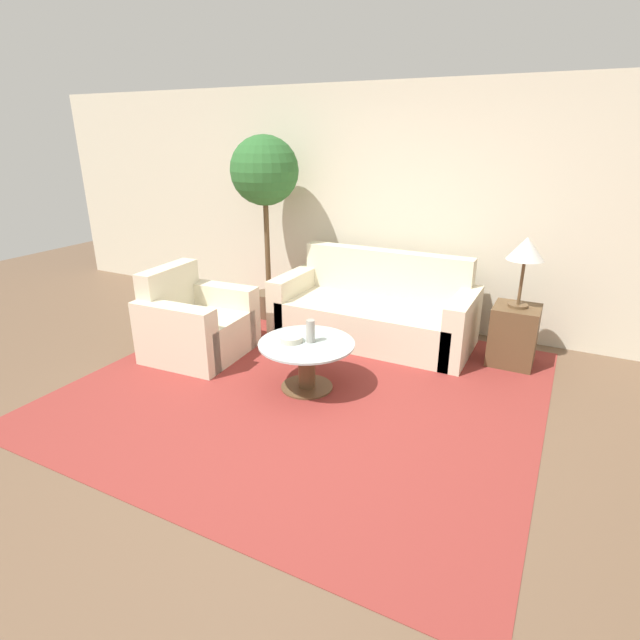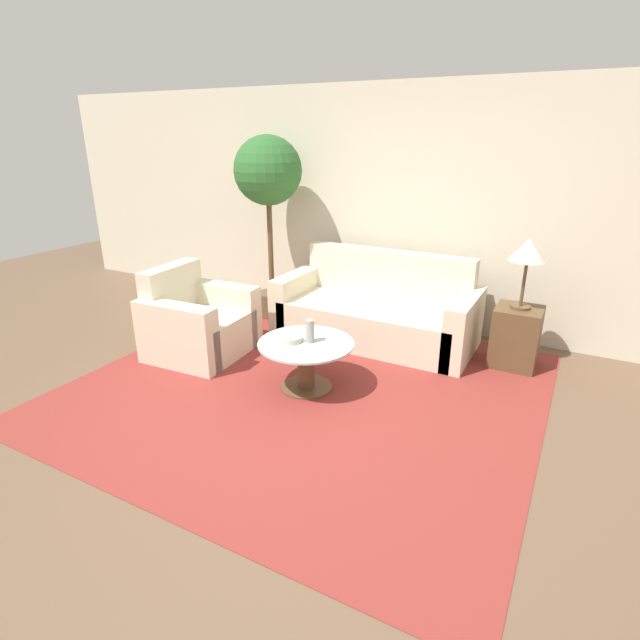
{
  "view_description": "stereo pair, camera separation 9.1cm",
  "coord_description": "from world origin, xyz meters",
  "px_view_note": "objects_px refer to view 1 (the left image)",
  "views": [
    {
      "loc": [
        1.81,
        -2.71,
        2.09
      ],
      "look_at": [
        -0.06,
        0.93,
        0.55
      ],
      "focal_mm": 28.0,
      "sensor_mm": 36.0,
      "label": 1
    },
    {
      "loc": [
        1.89,
        -2.66,
        2.09
      ],
      "look_at": [
        -0.06,
        0.93,
        0.55
      ],
      "focal_mm": 28.0,
      "sensor_mm": 36.0,
      "label": 2
    }
  ],
  "objects_px": {
    "coffee_table": "(307,359)",
    "sofa_main": "(375,312)",
    "vase": "(311,331)",
    "table_lamp": "(526,251)",
    "potted_plant": "(265,182)",
    "bowl": "(291,339)",
    "armchair": "(194,326)"
  },
  "relations": [
    {
      "from": "table_lamp",
      "to": "bowl",
      "type": "relative_size",
      "value": 3.35
    },
    {
      "from": "potted_plant",
      "to": "bowl",
      "type": "distance_m",
      "value": 2.17
    },
    {
      "from": "sofa_main",
      "to": "armchair",
      "type": "distance_m",
      "value": 1.89
    },
    {
      "from": "armchair",
      "to": "potted_plant",
      "type": "bearing_deg",
      "value": -6.39
    },
    {
      "from": "armchair",
      "to": "potted_plant",
      "type": "relative_size",
      "value": 0.47
    },
    {
      "from": "table_lamp",
      "to": "potted_plant",
      "type": "relative_size",
      "value": 0.31
    },
    {
      "from": "coffee_table",
      "to": "sofa_main",
      "type": "bearing_deg",
      "value": 85.87
    },
    {
      "from": "armchair",
      "to": "bowl",
      "type": "xyz_separation_m",
      "value": [
        1.23,
        -0.19,
        0.16
      ]
    },
    {
      "from": "sofa_main",
      "to": "vase",
      "type": "distance_m",
      "value": 1.36
    },
    {
      "from": "table_lamp",
      "to": "vase",
      "type": "bearing_deg",
      "value": -138.3
    },
    {
      "from": "potted_plant",
      "to": "armchair",
      "type": "bearing_deg",
      "value": -93.02
    },
    {
      "from": "potted_plant",
      "to": "bowl",
      "type": "xyz_separation_m",
      "value": [
        1.16,
        -1.46,
        -1.12
      ]
    },
    {
      "from": "vase",
      "to": "bowl",
      "type": "xyz_separation_m",
      "value": [
        -0.15,
        -0.07,
        -0.07
      ]
    },
    {
      "from": "sofa_main",
      "to": "coffee_table",
      "type": "height_order",
      "value": "sofa_main"
    },
    {
      "from": "bowl",
      "to": "armchair",
      "type": "bearing_deg",
      "value": 171.33
    },
    {
      "from": "bowl",
      "to": "sofa_main",
      "type": "bearing_deg",
      "value": 80.92
    },
    {
      "from": "table_lamp",
      "to": "potted_plant",
      "type": "height_order",
      "value": "potted_plant"
    },
    {
      "from": "potted_plant",
      "to": "vase",
      "type": "relative_size",
      "value": 10.54
    },
    {
      "from": "armchair",
      "to": "vase",
      "type": "distance_m",
      "value": 1.4
    },
    {
      "from": "vase",
      "to": "table_lamp",
      "type": "bearing_deg",
      "value": 41.7
    },
    {
      "from": "sofa_main",
      "to": "armchair",
      "type": "relative_size",
      "value": 2.12
    },
    {
      "from": "sofa_main",
      "to": "potted_plant",
      "type": "relative_size",
      "value": 1.0
    },
    {
      "from": "sofa_main",
      "to": "bowl",
      "type": "bearing_deg",
      "value": -99.08
    },
    {
      "from": "vase",
      "to": "bowl",
      "type": "relative_size",
      "value": 1.01
    },
    {
      "from": "armchair",
      "to": "bowl",
      "type": "bearing_deg",
      "value": -102.05
    },
    {
      "from": "sofa_main",
      "to": "potted_plant",
      "type": "xyz_separation_m",
      "value": [
        -1.39,
        0.06,
        1.29
      ]
    },
    {
      "from": "table_lamp",
      "to": "vase",
      "type": "distance_m",
      "value": 2.06
    },
    {
      "from": "table_lamp",
      "to": "vase",
      "type": "xyz_separation_m",
      "value": [
        -1.48,
        -1.32,
        -0.57
      ]
    },
    {
      "from": "armchair",
      "to": "coffee_table",
      "type": "distance_m",
      "value": 1.36
    },
    {
      "from": "coffee_table",
      "to": "bowl",
      "type": "bearing_deg",
      "value": -161.63
    },
    {
      "from": "potted_plant",
      "to": "table_lamp",
      "type": "bearing_deg",
      "value": -1.4
    },
    {
      "from": "armchair",
      "to": "table_lamp",
      "type": "distance_m",
      "value": 3.21
    }
  ]
}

